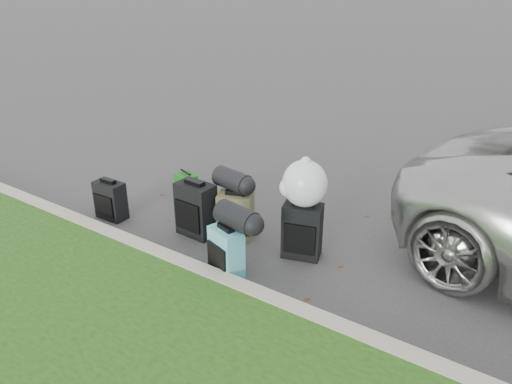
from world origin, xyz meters
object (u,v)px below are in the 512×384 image
Objects in this scene: suitcase_large_black_right at (302,231)px; tote_navy at (199,199)px; tote_green at (187,185)px; suitcase_olive at (236,216)px; suitcase_teal at (226,252)px; suitcase_large_black_left at (196,209)px; suitcase_small_black at (111,200)px.

tote_navy is at bearing 155.29° from suitcase_large_black_right.
tote_green is (-2.21, 0.52, -0.16)m from suitcase_large_black_right.
tote_navy is at bearing -12.54° from tote_green.
suitcase_olive is 0.89m from suitcase_large_black_right.
suitcase_teal is 2.15m from tote_green.
suitcase_large_black_left reaches higher than suitcase_olive.
suitcase_teal is 1.59× the size of tote_navy.
suitcase_large_black_left is 0.67m from tote_navy.
suitcase_large_black_right is (2.55, 0.58, 0.07)m from suitcase_small_black.
tote_navy is (-0.84, 0.30, -0.12)m from suitcase_olive.
suitcase_teal is at bearing -83.14° from suitcase_olive.
tote_green is at bearing 140.11° from suitcase_large_black_left.
suitcase_large_black_left is 1.04× the size of suitcase_large_black_right.
suitcase_olive is 1.06× the size of suitcase_teal.
suitcase_large_black_left is 0.50m from suitcase_olive.
suitcase_small_black is at bearing 175.80° from suitcase_large_black_right.
suitcase_large_black_left reaches higher than tote_green.
suitcase_large_black_right is at bearing 4.96° from tote_green.
suitcase_olive is at bearing -25.21° from tote_navy.
suitcase_olive is (1.66, 0.52, 0.03)m from suitcase_small_black.
suitcase_teal is 0.84× the size of suitcase_large_black_right.
suitcase_olive is at bearing 167.04° from suitcase_large_black_right.
suitcase_large_black_right reaches higher than tote_green.
suitcase_large_black_right is (1.33, 0.28, -0.01)m from suitcase_large_black_left.
suitcase_large_black_right reaches higher than suitcase_teal.
tote_navy reaches higher than tote_green.
suitcase_large_black_right reaches higher than tote_navy.
suitcase_large_black_left is at bearing 12.27° from suitcase_small_black.
suitcase_small_black is 0.78× the size of suitcase_large_black_right.
suitcase_small_black is 0.93× the size of suitcase_teal.
suitcase_large_black_left is at bearing -58.12° from tote_navy.
suitcase_teal is at bearing -18.83° from tote_green.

